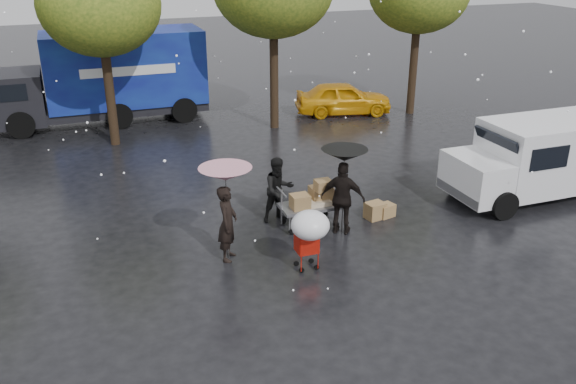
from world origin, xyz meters
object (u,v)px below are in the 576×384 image
object	(u,v)px
vendor_cart	(313,199)
yellow_taxi	(343,98)
white_van	(539,157)
blue_truck	(104,78)
person_black	(343,198)
person_pink	(227,223)
shopping_cart	(310,228)

from	to	relation	value
vendor_cart	yellow_taxi	distance (m)	10.73
white_van	blue_truck	world-z (taller)	blue_truck
vendor_cart	person_black	bearing A→B (deg)	-49.97
person_pink	person_black	distance (m)	3.01
person_black	vendor_cart	distance (m)	0.85
person_pink	person_black	world-z (taller)	person_black
white_van	blue_truck	bearing A→B (deg)	131.79
white_van	blue_truck	xyz separation A→B (m)	(-10.70, 11.97, 0.60)
shopping_cart	blue_truck	size ratio (longest dim) A/B	0.18
person_pink	white_van	distance (m)	9.14
person_black	white_van	size ratio (longest dim) A/B	0.38
vendor_cart	yellow_taxi	bearing A→B (deg)	60.89
white_van	person_pink	bearing A→B (deg)	-176.53
yellow_taxi	blue_truck	bearing A→B (deg)	89.84
person_black	white_van	world-z (taller)	white_van
person_black	shopping_cart	size ratio (longest dim) A/B	1.27
vendor_cart	white_van	world-z (taller)	white_van
blue_truck	yellow_taxi	distance (m)	9.58
person_black	blue_truck	xyz separation A→B (m)	(-4.58, 12.21, 0.83)
person_pink	yellow_taxi	size ratio (longest dim) A/B	0.46
white_van	yellow_taxi	size ratio (longest dim) A/B	1.26
white_van	yellow_taxi	xyz separation A→B (m)	(-1.43, 9.76, -0.49)
yellow_taxi	shopping_cart	bearing A→B (deg)	165.02
vendor_cart	yellow_taxi	xyz separation A→B (m)	(5.22, 9.37, -0.06)
vendor_cart	white_van	distance (m)	6.68
shopping_cart	yellow_taxi	xyz separation A→B (m)	(6.17, 11.49, -0.40)
person_pink	shopping_cart	size ratio (longest dim) A/B	1.22
blue_truck	person_black	bearing A→B (deg)	-69.46
person_black	vendor_cart	xyz separation A→B (m)	(-0.53, 0.63, -0.21)
person_black	vendor_cart	bearing A→B (deg)	-14.42
person_black	blue_truck	world-z (taller)	blue_truck
shopping_cart	yellow_taxi	distance (m)	13.05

